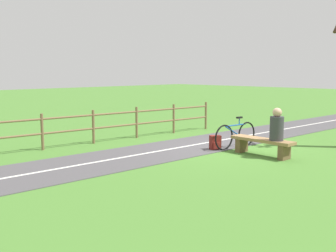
# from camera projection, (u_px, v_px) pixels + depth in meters

# --- Properties ---
(ground_plane) EXTENTS (80.00, 80.00, 0.00)m
(ground_plane) POSITION_uv_depth(u_px,v_px,m) (234.00, 148.00, 11.65)
(ground_plane) COLOR #477A2D
(paved_path) EXTENTS (4.20, 36.07, 0.02)m
(paved_path) POSITION_uv_depth(u_px,v_px,m) (92.00, 163.00, 9.75)
(paved_path) COLOR #4C494C
(paved_path) RESTS_ON ground_plane
(path_centre_line) EXTENTS (1.76, 31.96, 0.00)m
(path_centre_line) POSITION_uv_depth(u_px,v_px,m) (92.00, 163.00, 9.74)
(path_centre_line) COLOR silver
(path_centre_line) RESTS_ON paved_path
(bench) EXTENTS (1.78, 0.48, 0.46)m
(bench) POSITION_uv_depth(u_px,v_px,m) (262.00, 144.00, 10.60)
(bench) COLOR #937047
(bench) RESTS_ON ground_plane
(person_seated) EXTENTS (0.36, 0.36, 0.84)m
(person_seated) POSITION_uv_depth(u_px,v_px,m) (277.00, 126.00, 10.23)
(person_seated) COLOR #38383D
(person_seated) RESTS_ON bench
(bicycle) EXTENTS (0.20, 1.71, 0.91)m
(bicycle) POSITION_uv_depth(u_px,v_px,m) (236.00, 135.00, 11.62)
(bicycle) COLOR black
(bicycle) RESTS_ON ground_plane
(backpack) EXTENTS (0.33, 0.36, 0.41)m
(backpack) POSITION_uv_depth(u_px,v_px,m) (215.00, 143.00, 11.38)
(backpack) COLOR maroon
(backpack) RESTS_ON ground_plane
(fence_roadside) EXTENTS (0.97, 9.79, 1.04)m
(fence_roadside) POSITION_uv_depth(u_px,v_px,m) (93.00, 124.00, 12.33)
(fence_roadside) COLOR brown
(fence_roadside) RESTS_ON ground_plane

